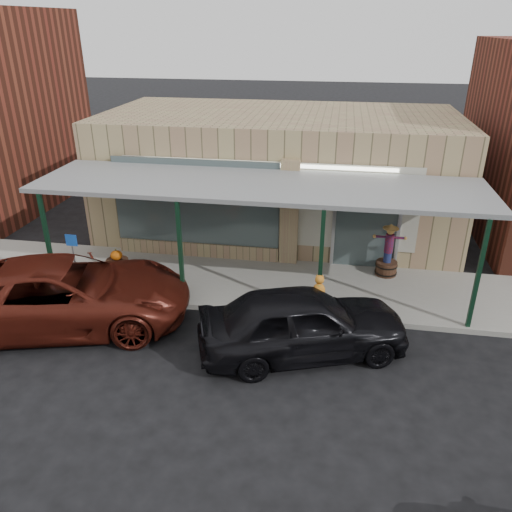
% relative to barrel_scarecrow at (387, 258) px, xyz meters
% --- Properties ---
extents(ground, '(120.00, 120.00, 0.00)m').
position_rel_barrel_scarecrow_xyz_m(ground, '(-3.67, -4.69, -0.69)').
color(ground, black).
rests_on(ground, ground).
extents(sidewalk, '(40.00, 3.20, 0.15)m').
position_rel_barrel_scarecrow_xyz_m(sidewalk, '(-3.67, -1.09, -0.62)').
color(sidewalk, gray).
rests_on(sidewalk, ground).
extents(storefront, '(12.00, 6.25, 4.20)m').
position_rel_barrel_scarecrow_xyz_m(storefront, '(-3.67, 3.47, 1.40)').
color(storefront, tan).
rests_on(storefront, ground).
extents(awning, '(12.00, 3.00, 3.04)m').
position_rel_barrel_scarecrow_xyz_m(awning, '(-3.67, -1.13, 2.32)').
color(awning, slate).
rests_on(awning, ground).
extents(block_buildings_near, '(61.00, 8.00, 8.00)m').
position_rel_barrel_scarecrow_xyz_m(block_buildings_near, '(-1.67, 4.51, 3.07)').
color(block_buildings_near, maroon).
rests_on(block_buildings_near, ground).
extents(barrel_scarecrow, '(0.97, 0.62, 1.61)m').
position_rel_barrel_scarecrow_xyz_m(barrel_scarecrow, '(0.00, 0.00, 0.00)').
color(barrel_scarecrow, '#46291C').
rests_on(barrel_scarecrow, sidewalk).
extents(barrel_pumpkin, '(0.70, 0.70, 0.78)m').
position_rel_barrel_scarecrow_xyz_m(barrel_pumpkin, '(-7.90, -1.25, -0.27)').
color(barrel_pumpkin, '#46291C').
rests_on(barrel_pumpkin, sidewalk).
extents(handicap_sign, '(0.33, 0.04, 1.59)m').
position_rel_barrel_scarecrow_xyz_m(handicap_sign, '(-8.67, -2.23, 0.48)').
color(handicap_sign, gray).
rests_on(handicap_sign, sidewalk).
extents(parked_sedan, '(5.11, 3.38, 1.62)m').
position_rel_barrel_scarecrow_xyz_m(parked_sedan, '(-2.16, -4.09, 0.12)').
color(parked_sedan, black).
rests_on(parked_sedan, ground).
extents(car_maroon, '(6.69, 4.35, 1.71)m').
position_rel_barrel_scarecrow_xyz_m(car_maroon, '(-8.11, -3.85, 0.16)').
color(car_maroon, '#531910').
rests_on(car_maroon, ground).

